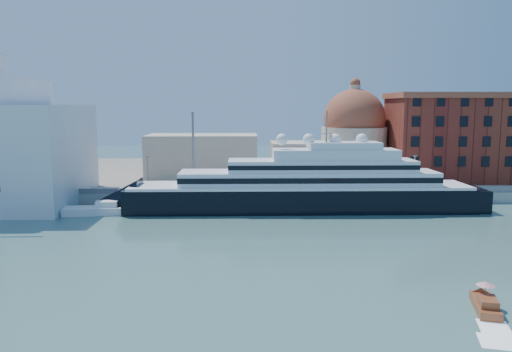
{
  "coord_description": "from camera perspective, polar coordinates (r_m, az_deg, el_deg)",
  "views": [
    {
      "loc": [
        -8.44,
        -79.8,
        21.65
      ],
      "look_at": [
        -6.13,
        18.0,
        8.0
      ],
      "focal_mm": 35.0,
      "sensor_mm": 36.0,
      "label": 1
    }
  ],
  "objects": [
    {
      "name": "service_barge",
      "position": [
        106.16,
        -17.64,
        -3.75
      ],
      "size": [
        13.2,
        5.54,
        2.89
      ],
      "rotation": [
        0.0,
        0.0,
        0.1
      ],
      "color": "white",
      "rests_on": "ground"
    },
    {
      "name": "quay",
      "position": [
        115.92,
        2.85,
        -2.2
      ],
      "size": [
        180.0,
        10.0,
        2.5
      ],
      "primitive_type": "cube",
      "color": "gray",
      "rests_on": "ground"
    },
    {
      "name": "lamp_posts",
      "position": [
        112.77,
        -3.5,
        1.92
      ],
      "size": [
        120.8,
        2.4,
        18.0
      ],
      "color": "slate",
      "rests_on": "quay"
    },
    {
      "name": "quay_fence",
      "position": [
        111.18,
        3.02,
        -1.67
      ],
      "size": [
        180.0,
        0.1,
        1.2
      ],
      "primitive_type": "cube",
      "color": "slate",
      "rests_on": "quay"
    },
    {
      "name": "warehouse",
      "position": [
        145.21,
        23.31,
        4.19
      ],
      "size": [
        43.0,
        19.0,
        23.25
      ],
      "color": "maroon",
      "rests_on": "land"
    },
    {
      "name": "land",
      "position": [
        156.4,
        1.75,
        0.35
      ],
      "size": [
        260.0,
        72.0,
        2.0
      ],
      "primitive_type": "cube",
      "color": "slate",
      "rests_on": "ground"
    },
    {
      "name": "ground",
      "position": [
        83.12,
        4.56,
        -7.18
      ],
      "size": [
        400.0,
        400.0,
        0.0
      ],
      "primitive_type": "plane",
      "color": "#3B6662",
      "rests_on": "ground"
    },
    {
      "name": "superyacht",
      "position": [
        104.68,
        3.75,
        -1.68
      ],
      "size": [
        81.07,
        11.24,
        24.23
      ],
      "color": "black",
      "rests_on": "ground"
    },
    {
      "name": "church",
      "position": [
        138.73,
        4.8,
        3.47
      ],
      "size": [
        66.0,
        18.0,
        25.5
      ],
      "color": "beige",
      "rests_on": "land"
    },
    {
      "name": "water_taxi",
      "position": [
        60.25,
        24.78,
        -13.11
      ],
      "size": [
        3.87,
        6.95,
        3.14
      ],
      "rotation": [
        0.0,
        0.0,
        -0.27
      ],
      "color": "brown",
      "rests_on": "ground"
    }
  ]
}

